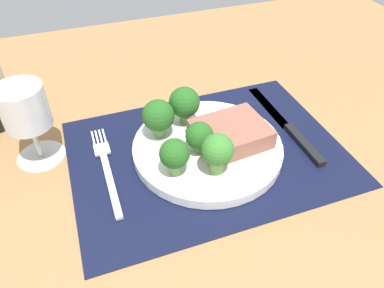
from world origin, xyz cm
name	(u,v)px	position (x,y,z in cm)	size (l,w,h in cm)	color
ground_plane	(207,160)	(0.00, 0.00, -1.50)	(140.00, 110.00, 3.00)	#996D42
placemat	(207,152)	(0.00, 0.00, 0.15)	(42.00, 30.55, 0.30)	black
plate	(207,148)	(0.00, 0.00, 1.10)	(23.20, 23.20, 1.60)	white
steak	(230,134)	(3.50, -0.58, 3.39)	(10.85, 8.75, 2.99)	#8C5647
broccoli_near_fork	(175,154)	(-6.60, -4.26, 5.44)	(4.22, 4.22, 5.82)	#6B994C
broccoli_back_left	(158,116)	(-6.42, 4.38, 5.74)	(4.99, 4.99, 6.45)	#5B8942
broccoli_near_steak	(184,103)	(-1.56, 6.35, 5.77)	(4.96, 4.96, 6.48)	#5B8942
broccoli_front_edge	(218,151)	(-1.00, -5.92, 5.77)	(4.53, 4.53, 6.38)	#6B994C
broccoli_center	(199,136)	(-1.81, -1.16, 4.90)	(4.16, 4.16, 5.15)	#6B994C
fork	(107,168)	(-15.56, 1.42, 0.55)	(2.40, 19.20, 0.50)	silver
knife	(289,128)	(15.06, 0.53, 0.60)	(1.80, 23.00, 0.80)	black
wine_glass	(26,113)	(-24.65, 7.93, 8.50)	(7.30, 7.30, 12.62)	silver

